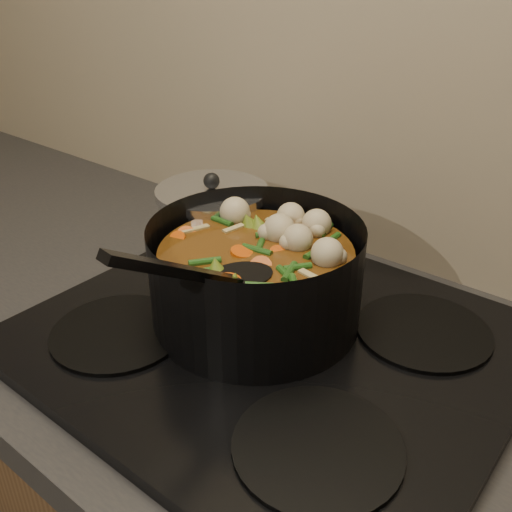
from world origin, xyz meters
The scene contains 3 objects.
stovetop centered at (0.00, 1.93, 0.92)m, with size 0.62×0.54×0.03m.
stockpot centered at (-0.04, 1.95, 1.00)m, with size 0.36×0.43×0.21m.
saucepan centered at (-0.21, 2.04, 0.99)m, with size 0.18×0.18×0.15m.
Camera 1 is at (0.38, 1.43, 1.39)m, focal length 40.00 mm.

